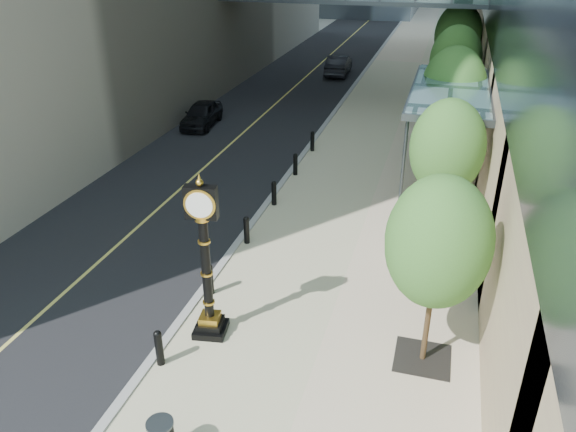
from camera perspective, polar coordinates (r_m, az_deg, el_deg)
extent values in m
plane|color=gray|center=(13.41, -3.94, -19.75)|extent=(320.00, 320.00, 0.00)
cube|color=black|center=(50.63, 3.98, 15.73)|extent=(8.00, 180.00, 0.02)
cube|color=#B4AE8B|center=(49.61, 13.36, 14.89)|extent=(8.00, 180.00, 0.06)
cube|color=gray|center=(49.96, 8.63, 15.38)|extent=(0.25, 180.00, 0.07)
cube|color=#383F44|center=(23.26, 16.19, 12.07)|extent=(3.00, 8.00, 0.25)
cube|color=slate|center=(23.23, 16.24, 12.43)|extent=(2.80, 7.80, 0.06)
cylinder|color=#383F44|center=(20.41, 11.55, 4.34)|extent=(0.12, 0.12, 4.20)
cylinder|color=#383F44|center=(27.40, 13.08, 10.00)|extent=(0.12, 0.12, 4.20)
cylinder|color=black|center=(14.62, -12.94, -13.07)|extent=(0.20, 0.20, 0.90)
cylinder|color=black|center=(16.89, -7.91, -6.51)|extent=(0.20, 0.20, 0.90)
cylinder|color=black|center=(19.43, -4.23, -1.55)|extent=(0.20, 0.20, 0.90)
cylinder|color=black|center=(22.14, -1.43, 2.24)|extent=(0.20, 0.20, 0.90)
cylinder|color=black|center=(24.96, 0.75, 5.18)|extent=(0.20, 0.20, 0.90)
cylinder|color=black|center=(27.87, 2.50, 7.51)|extent=(0.20, 0.20, 0.90)
cube|color=black|center=(15.09, 13.49, -13.84)|extent=(1.40, 1.40, 0.02)
cylinder|color=#48311E|center=(14.28, 14.06, -9.81)|extent=(0.14, 0.14, 2.66)
ellipsoid|color=#355F23|center=(13.19, 15.04, -2.61)|extent=(2.44, 2.44, 3.25)
cube|color=black|center=(20.51, 14.70, -2.20)|extent=(1.40, 1.40, 0.02)
cylinder|color=#48311E|center=(19.92, 15.14, 1.13)|extent=(0.14, 0.14, 2.67)
ellipsoid|color=#355F23|center=(19.15, 15.87, 6.69)|extent=(2.44, 2.44, 3.26)
cube|color=black|center=(26.42, 15.38, 4.42)|extent=(1.40, 1.40, 0.02)
cylinder|color=#48311E|center=(25.92, 15.77, 7.41)|extent=(0.14, 0.14, 2.95)
ellipsoid|color=#355F23|center=(25.30, 16.42, 12.27)|extent=(2.70, 2.70, 3.60)
cube|color=black|center=(32.56, 15.81, 8.58)|extent=(1.40, 1.40, 0.02)
cylinder|color=#48311E|center=(32.16, 16.13, 11.03)|extent=(0.14, 0.14, 2.92)
ellipsoid|color=#355F23|center=(31.66, 16.66, 14.94)|extent=(2.67, 2.67, 3.56)
cube|color=black|center=(38.82, 16.11, 11.42)|extent=(1.40, 1.40, 0.02)
cylinder|color=#48311E|center=(38.46, 16.41, 13.65)|extent=(0.14, 0.14, 3.14)
ellipsoid|color=#355F23|center=(38.02, 16.89, 17.19)|extent=(2.87, 2.87, 3.83)
cube|color=black|center=(15.60, -7.84, -11.30)|extent=(0.96, 0.96, 0.19)
cube|color=black|center=(15.49, -7.89, -10.75)|extent=(0.75, 0.75, 0.19)
cube|color=gold|center=(15.38, -7.93, -10.20)|extent=(0.59, 0.59, 0.19)
cylinder|color=black|center=(14.50, -8.31, -5.32)|extent=(0.24, 0.24, 2.90)
cube|color=black|center=(13.61, -8.83, 1.38)|extent=(0.83, 0.40, 0.84)
cylinder|color=white|center=(13.74, -8.55, 1.67)|extent=(0.65, 0.13, 0.66)
cylinder|color=white|center=(13.47, -9.11, 1.09)|extent=(0.65, 0.13, 0.66)
sphere|color=gold|center=(13.40, -8.98, 3.37)|extent=(0.19, 0.19, 0.19)
imported|color=beige|center=(19.43, 11.67, -0.42)|extent=(0.77, 0.59, 1.89)
imported|color=black|center=(32.16, -8.77, 10.21)|extent=(1.88, 3.99, 1.32)
imported|color=black|center=(44.21, 5.17, 15.03)|extent=(1.75, 4.48, 1.46)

